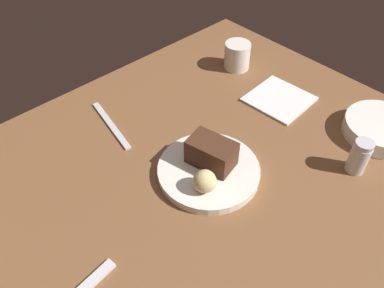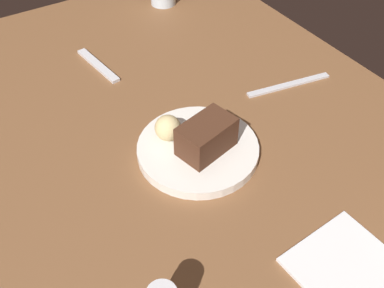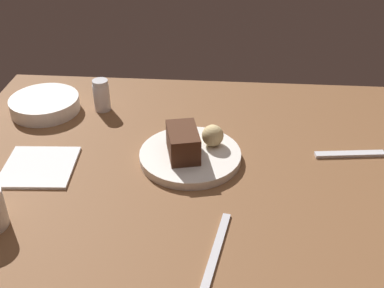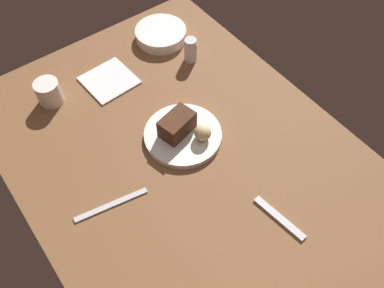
% 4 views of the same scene
% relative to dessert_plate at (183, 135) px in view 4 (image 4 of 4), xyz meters
% --- Properties ---
extents(dining_table, '(1.20, 0.84, 0.03)m').
position_rel_dessert_plate_xyz_m(dining_table, '(0.07, -0.03, -0.02)').
color(dining_table, brown).
rests_on(dining_table, ground).
extents(dessert_plate, '(0.21, 0.21, 0.02)m').
position_rel_dessert_plate_xyz_m(dessert_plate, '(0.00, 0.00, 0.00)').
color(dessert_plate, white).
rests_on(dessert_plate, dining_table).
extents(chocolate_cake_slice, '(0.08, 0.11, 0.06)m').
position_rel_dessert_plate_xyz_m(chocolate_cake_slice, '(-0.01, -0.01, 0.04)').
color(chocolate_cake_slice, '#472819').
rests_on(chocolate_cake_slice, dessert_plate).
extents(bread_roll, '(0.05, 0.05, 0.05)m').
position_rel_dessert_plate_xyz_m(bread_roll, '(0.05, 0.03, 0.03)').
color(bread_roll, '#DBC184').
rests_on(bread_roll, dessert_plate).
extents(salt_shaker, '(0.04, 0.04, 0.08)m').
position_rel_dessert_plate_xyz_m(salt_shaker, '(-0.24, 0.20, 0.03)').
color(salt_shaker, silver).
rests_on(salt_shaker, dining_table).
extents(side_bowl, '(0.17, 0.17, 0.04)m').
position_rel_dessert_plate_xyz_m(side_bowl, '(-0.38, 0.18, 0.01)').
color(side_bowl, white).
rests_on(side_bowl, dining_table).
extents(coffee_cup, '(0.07, 0.07, 0.07)m').
position_rel_dessert_plate_xyz_m(coffee_cup, '(-0.34, -0.23, 0.03)').
color(coffee_cup, silver).
rests_on(coffee_cup, dining_table).
extents(dessert_spoon, '(0.15, 0.04, 0.01)m').
position_rel_dessert_plate_xyz_m(dessert_spoon, '(0.34, 0.04, -0.01)').
color(dessert_spoon, silver).
rests_on(dessert_spoon, dining_table).
extents(butter_knife, '(0.05, 0.19, 0.01)m').
position_rel_dessert_plate_xyz_m(butter_knife, '(0.06, -0.27, -0.01)').
color(butter_knife, silver).
rests_on(butter_knife, dining_table).
extents(folded_napkin, '(0.15, 0.15, 0.01)m').
position_rel_dessert_plate_xyz_m(folded_napkin, '(-0.31, -0.05, -0.01)').
color(folded_napkin, white).
rests_on(folded_napkin, dining_table).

